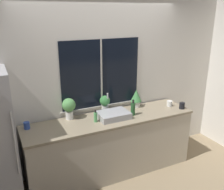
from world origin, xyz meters
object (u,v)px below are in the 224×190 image
object	(u,v)px
mug_black	(182,106)
potted_plant_left	(69,107)
potted_plant_center	(105,102)
bottle_tall	(133,109)
mug_white	(170,104)
mug_blue	(27,126)
sink	(113,115)
potted_plant_right	(136,97)
soap_bottle	(96,117)

from	to	relation	value
mug_black	potted_plant_left	bearing A→B (deg)	167.06
potted_plant_center	mug_black	world-z (taller)	potted_plant_center
mug_black	potted_plant_center	bearing A→B (deg)	161.20
potted_plant_left	bottle_tall	size ratio (longest dim) A/B	1.29
bottle_tall	mug_white	distance (m)	0.73
potted_plant_center	mug_blue	xyz separation A→B (m)	(-1.16, -0.06, -0.11)
sink	mug_white	distance (m)	1.03
sink	potted_plant_right	size ratio (longest dim) A/B	1.56
mug_white	soap_bottle	bearing A→B (deg)	-178.56
potted_plant_center	mug_black	distance (m)	1.23
potted_plant_left	mug_white	size ratio (longest dim) A/B	3.43
potted_plant_left	potted_plant_center	xyz separation A→B (m)	(0.56, 0.00, -0.03)
mug_blue	potted_plant_right	bearing A→B (deg)	2.15
potted_plant_center	potted_plant_right	bearing A→B (deg)	0.00
soap_bottle	potted_plant_right	bearing A→B (deg)	17.54
soap_bottle	bottle_tall	bearing A→B (deg)	-2.17
sink	potted_plant_center	world-z (taller)	sink
soap_bottle	bottle_tall	world-z (taller)	bottle_tall
potted_plant_left	mug_blue	bearing A→B (deg)	-173.87
mug_black	mug_blue	distance (m)	2.35
sink	potted_plant_right	world-z (taller)	sink
potted_plant_left	soap_bottle	bearing A→B (deg)	-40.43
sink	soap_bottle	bearing A→B (deg)	-176.99
sink	mug_white	size ratio (longest dim) A/B	4.95
sink	bottle_tall	distance (m)	0.32
mug_blue	sink	bearing A→B (deg)	-8.54
potted_plant_center	mug_black	size ratio (longest dim) A/B	2.63
mug_black	bottle_tall	bearing A→B (deg)	171.97
bottle_tall	mug_blue	xyz separation A→B (m)	(-1.49, 0.21, -0.05)
bottle_tall	mug_blue	bearing A→B (deg)	171.81
potted_plant_center	soap_bottle	bearing A→B (deg)	-135.29
soap_bottle	potted_plant_left	bearing A→B (deg)	139.57
sink	mug_black	distance (m)	1.15
soap_bottle	mug_blue	distance (m)	0.92
bottle_tall	mug_blue	world-z (taller)	bottle_tall
sink	mug_blue	world-z (taller)	sink
soap_bottle	bottle_tall	xyz separation A→B (m)	(0.59, -0.02, 0.03)
sink	mug_black	xyz separation A→B (m)	(1.14, -0.15, 0.00)
potted_plant_center	mug_blue	bearing A→B (deg)	-176.83
potted_plant_left	mug_white	distance (m)	1.64
potted_plant_left	potted_plant_right	distance (m)	1.11
potted_plant_left	mug_white	bearing A→B (deg)	-7.87
bottle_tall	potted_plant_right	bearing A→B (deg)	51.66
sink	potted_plant_right	xyz separation A→B (m)	(0.53, 0.24, 0.12)
potted_plant_center	potted_plant_right	size ratio (longest dim) A/B	0.94
bottle_tall	potted_plant_center	bearing A→B (deg)	139.97
sink	mug_blue	bearing A→B (deg)	171.46
potted_plant_right	mug_black	distance (m)	0.74
soap_bottle	bottle_tall	size ratio (longest dim) A/B	0.73
sink	mug_white	world-z (taller)	sink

